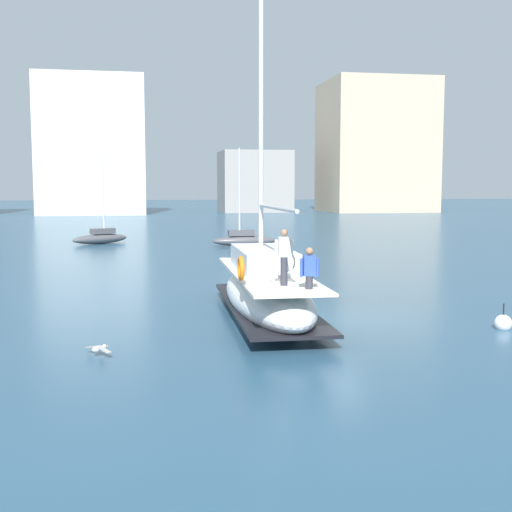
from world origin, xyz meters
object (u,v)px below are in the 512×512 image
object	(u,v)px
moored_catamaran	(244,239)
seagull	(99,349)
main_sailboat	(266,290)
moored_sloop_far	(101,237)
mooring_buoy	(503,323)

from	to	relation	value
moored_catamaran	seagull	distance (m)	31.00
main_sailboat	seagull	xyz separation A→B (m)	(-5.07, -4.12, -0.71)
main_sailboat	moored_sloop_far	bearing A→B (deg)	103.19
moored_sloop_far	seagull	bearing A→B (deg)	-86.86
main_sailboat	moored_sloop_far	xyz separation A→B (m)	(-6.91, 29.48, -0.39)
main_sailboat	moored_catamaran	size ratio (longest dim) A/B	1.66
moored_sloop_far	moored_catamaran	size ratio (longest dim) A/B	0.96
main_sailboat	moored_catamaran	xyz separation A→B (m)	(3.30, 25.72, -0.39)
moored_sloop_far	seagull	world-z (taller)	moored_sloop_far
moored_sloop_far	seagull	distance (m)	33.65
moored_sloop_far	mooring_buoy	world-z (taller)	moored_sloop_far
moored_sloop_far	mooring_buoy	bearing A→B (deg)	-67.32
main_sailboat	seagull	distance (m)	6.57
main_sailboat	seagull	bearing A→B (deg)	-140.85
seagull	mooring_buoy	xyz separation A→B (m)	(11.71, 1.18, -0.03)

